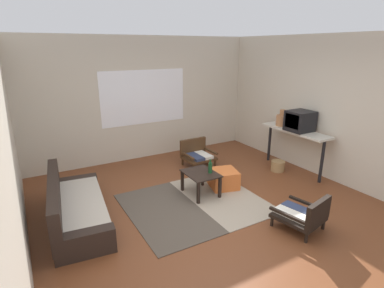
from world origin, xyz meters
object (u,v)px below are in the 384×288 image
Objects in this scene: console_shelf at (295,135)px; armchair_by_window at (197,154)px; clay_vase at (282,120)px; glass_bottle at (210,167)px; crt_television at (300,121)px; couch at (75,208)px; wicker_basket at (278,166)px; ottoman_orange at (224,179)px; coffee_table at (201,177)px; armchair_striped_foreground at (303,214)px.

armchair_by_window is at bearing 141.08° from console_shelf.
glass_bottle is at bearing -167.95° from clay_vase.
crt_television is 0.47m from clay_vase.
crt_television is at bearing -3.59° from couch.
wicker_basket is (-0.28, -0.26, -0.90)m from clay_vase.
crt_television reaches higher than wicker_basket.
console_shelf is 4.44× the size of clay_vase.
wicker_basket is at bearing -136.95° from clay_vase.
ottoman_orange is (2.56, -0.14, -0.05)m from couch.
wicker_basket is (1.28, -1.13, -0.15)m from armchair_by_window.
armchair_by_window is at bearing 138.43° from wicker_basket.
coffee_table is 1.34× the size of ottoman_orange.
armchair_by_window is 1.71m from wicker_basket.
coffee_table is 1.41m from armchair_by_window.
armchair_striped_foreground is at bearing -71.19° from glass_bottle.
couch is at bearing 175.34° from coffee_table.
couch is 5.92× the size of clay_vase.
crt_television is 1.91× the size of glass_bottle.
glass_bottle is at bearing -29.02° from coffee_table.
crt_television is at bearing -90.39° from clay_vase.
console_shelf reaches higher than ottoman_orange.
console_shelf is (1.55, -1.25, 0.51)m from armchair_by_window.
couch is at bearing 176.41° from crt_television.
crt_television is 1.38× the size of clay_vase.
glass_bottle is (-2.08, -0.44, -0.50)m from clay_vase.
crt_television reaches higher than coffee_table.
armchair_by_window reaches higher than armchair_striped_foreground.
armchair_striped_foreground is at bearing -125.98° from wicker_basket.
couch is at bearing 173.61° from glass_bottle.
couch is 3.10× the size of armchair_by_window.
armchair_striped_foreground is (0.67, -1.64, -0.08)m from coffee_table.
glass_bottle is (-0.52, -1.32, 0.25)m from armchair_by_window.
console_shelf is 0.73m from wicker_basket.
armchair_by_window is 1.91× the size of clay_vase.
armchair_striped_foreground is 2.11× the size of clay_vase.
wicker_basket is (-0.28, 0.12, -0.66)m from console_shelf.
couch reaches higher than armchair_by_window.
armchair_by_window is 2.32× the size of wicker_basket.
wicker_basket is (-0.27, 0.21, -0.97)m from crt_television.
ottoman_orange is 1.40× the size of clay_vase.
wicker_basket is at bearing 3.17° from coffee_table.
armchair_by_window is (2.72, 1.07, 0.04)m from couch.
armchair_by_window is 0.90× the size of armchair_striped_foreground.
coffee_table is at bearing -170.64° from clay_vase.
ottoman_orange is 1.70× the size of wicker_basket.
couch is at bearing 176.95° from ottoman_orange.
coffee_table is 2.34m from crt_television.
couch is 3.27m from armchair_striped_foreground.
armchair_by_window is 1.22m from ottoman_orange.
coffee_table is 1.78m from armchair_striped_foreground.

